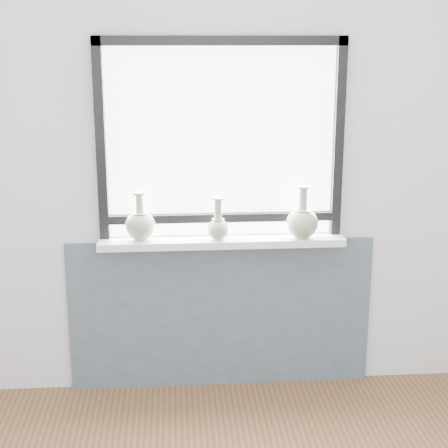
{
  "coord_description": "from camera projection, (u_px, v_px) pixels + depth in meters",
  "views": [
    {
      "loc": [
        -0.25,
        -1.82,
        1.93
      ],
      "look_at": [
        0.0,
        1.55,
        1.02
      ],
      "focal_mm": 55.0,
      "sensor_mm": 36.0,
      "label": 1
    }
  ],
  "objects": [
    {
      "name": "vase_b",
      "position": [
        218.0,
        226.0,
        3.64
      ],
      "size": [
        0.12,
        0.12,
        0.23
      ],
      "rotation": [
        0.0,
        0.0,
        -0.18
      ],
      "color": "#95A584",
      "rests_on": "windowsill"
    },
    {
      "name": "windowsill",
      "position": [
        222.0,
        241.0,
        3.69
      ],
      "size": [
        1.32,
        0.18,
        0.04
      ],
      "primitive_type": "cube",
      "color": "white",
      "rests_on": "apron_panel"
    },
    {
      "name": "apron_panel",
      "position": [
        221.0,
        314.0,
        3.87
      ],
      "size": [
        1.7,
        0.03,
        0.86
      ],
      "primitive_type": "cube",
      "color": "#515E6C",
      "rests_on": "ground"
    },
    {
      "name": "window",
      "position": [
        221.0,
        136.0,
        3.6
      ],
      "size": [
        1.3,
        0.06,
        1.05
      ],
      "color": "black",
      "rests_on": "windowsill"
    },
    {
      "name": "vase_a",
      "position": [
        140.0,
        224.0,
        3.63
      ],
      "size": [
        0.16,
        0.16,
        0.26
      ],
      "rotation": [
        0.0,
        0.0,
        0.18
      ],
      "color": "#95A584",
      "rests_on": "windowsill"
    },
    {
      "name": "vase_c",
      "position": [
        302.0,
        221.0,
        3.66
      ],
      "size": [
        0.17,
        0.17,
        0.28
      ],
      "rotation": [
        0.0,
        0.0,
        0.09
      ],
      "color": "#95A584",
      "rests_on": "windowsill"
    },
    {
      "name": "back_wall",
      "position": [
        220.0,
        161.0,
        3.67
      ],
      "size": [
        3.6,
        0.02,
        2.6
      ],
      "primitive_type": "cube",
      "color": "silver",
      "rests_on": "ground"
    }
  ]
}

